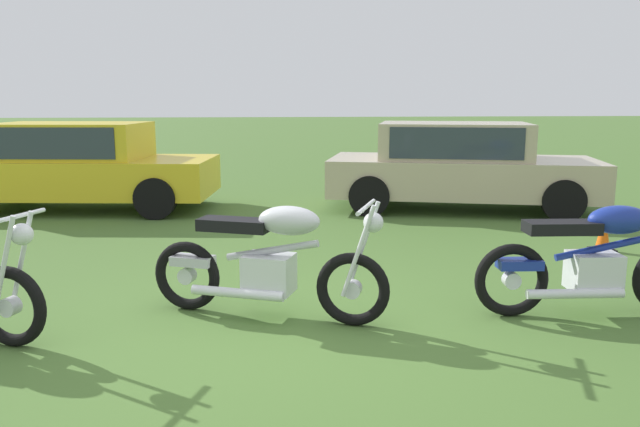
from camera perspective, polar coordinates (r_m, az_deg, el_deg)
ground_plane at (r=5.03m, az=-3.72°, el=-10.70°), size 120.00×120.00×0.00m
motorcycle_silver at (r=5.20m, az=-4.65°, el=-4.39°), size 1.96×1.04×1.02m
motorcycle_blue at (r=5.73m, az=23.85°, el=-3.92°), size 1.98×0.64×1.02m
car_yellow at (r=11.04m, az=-21.28°, el=4.44°), size 4.46×2.29×1.43m
car_beige at (r=10.56m, az=12.51°, el=4.67°), size 4.63×2.94×1.43m
traffic_cone at (r=8.25m, az=24.48°, el=-1.61°), size 0.25×0.25×0.49m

